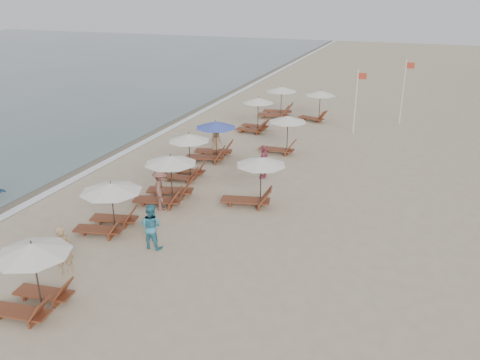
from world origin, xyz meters
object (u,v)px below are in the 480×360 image
(lounger_station_6, at_px, (277,103))
(inland_station_2, at_px, (317,102))
(inland_station_1, at_px, (283,131))
(beachgoer_far_b, at_px, (216,142))
(beachgoer_near, at_px, (63,250))
(inland_station_0, at_px, (253,179))
(lounger_station_1, at_px, (108,205))
(lounger_station_5, at_px, (255,115))
(lounger_station_0, at_px, (31,276))
(beachgoer_mid_b, at_px, (161,190))
(lounger_station_3, at_px, (186,156))
(lounger_station_4, at_px, (212,141))
(lounger_station_2, at_px, (166,179))
(flag_pole_near, at_px, (356,99))
(beachgoer_mid_a, at_px, (151,226))
(beachgoer_far_a, at_px, (264,162))

(lounger_station_6, height_order, inland_station_2, lounger_station_6)
(inland_station_1, distance_m, beachgoer_far_b, 3.95)
(beachgoer_near, bearing_deg, inland_station_0, 24.22)
(lounger_station_1, relative_size, beachgoer_far_b, 1.79)
(lounger_station_1, relative_size, inland_station_1, 0.98)
(lounger_station_5, xyz_separation_m, inland_station_0, (3.84, -11.55, 0.12))
(lounger_station_0, distance_m, beachgoer_mid_b, 7.74)
(inland_station_2, relative_size, beachgoer_far_b, 1.79)
(lounger_station_5, bearing_deg, beachgoer_near, -90.99)
(lounger_station_0, height_order, lounger_station_3, lounger_station_3)
(inland_station_2, bearing_deg, lounger_station_6, 175.88)
(lounger_station_5, xyz_separation_m, beachgoer_far_b, (-0.56, -5.43, -0.41))
(lounger_station_5, relative_size, inland_station_0, 0.85)
(lounger_station_6, bearing_deg, lounger_station_4, -93.71)
(lounger_station_1, height_order, lounger_station_3, lounger_station_3)
(lounger_station_2, xyz_separation_m, beachgoer_mid_b, (0.24, -0.92, -0.11))
(lounger_station_6, xyz_separation_m, beachgoer_near, (-0.61, -23.57, -0.20))
(flag_pole_near, bearing_deg, lounger_station_1, -111.79)
(inland_station_0, relative_size, beachgoer_far_b, 1.94)
(lounger_station_4, height_order, beachgoer_mid_a, lounger_station_4)
(inland_station_1, xyz_separation_m, beachgoer_near, (-3.36, -15.23, -0.47))
(beachgoer_mid_a, distance_m, beachgoer_mid_b, 3.37)
(beachgoer_mid_b, bearing_deg, flag_pole_near, -47.68)
(lounger_station_2, distance_m, beachgoer_mid_a, 4.31)
(lounger_station_3, height_order, inland_station_0, lounger_station_3)
(lounger_station_6, relative_size, inland_station_2, 1.06)
(inland_station_1, distance_m, flag_pole_near, 6.77)
(lounger_station_0, distance_m, beachgoer_far_a, 13.40)
(inland_station_0, distance_m, flag_pole_near, 13.74)
(lounger_station_4, distance_m, flag_pole_near, 10.76)
(lounger_station_0, relative_size, lounger_station_6, 0.89)
(inland_station_1, bearing_deg, lounger_station_5, 127.90)
(lounger_station_2, distance_m, lounger_station_5, 12.50)
(lounger_station_3, bearing_deg, inland_station_2, 75.03)
(beachgoer_near, xyz_separation_m, flag_pole_near, (6.70, 21.03, 1.48))
(lounger_station_4, relative_size, lounger_station_5, 1.13)
(beachgoer_far_b, bearing_deg, inland_station_1, -30.07)
(lounger_station_2, height_order, lounger_station_3, lounger_station_3)
(lounger_station_5, bearing_deg, lounger_station_3, -92.38)
(lounger_station_3, distance_m, beachgoer_far_b, 4.20)
(lounger_station_4, bearing_deg, beachgoer_far_b, 98.43)
(lounger_station_1, height_order, lounger_station_4, lounger_station_4)
(lounger_station_5, height_order, beachgoer_far_b, lounger_station_5)
(lounger_station_3, xyz_separation_m, lounger_station_4, (-0.03, 3.27, -0.18))
(beachgoer_far_a, xyz_separation_m, beachgoer_far_b, (-3.82, 2.68, -0.13))
(lounger_station_0, xyz_separation_m, inland_station_1, (2.82, 17.26, 0.13))
(inland_station_2, bearing_deg, beachgoer_near, -98.83)
(lounger_station_2, height_order, beachgoer_near, lounger_station_2)
(inland_station_1, xyz_separation_m, beachgoer_mid_b, (-2.77, -9.52, -0.38))
(lounger_station_2, xyz_separation_m, inland_station_1, (3.01, 8.60, 0.27))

